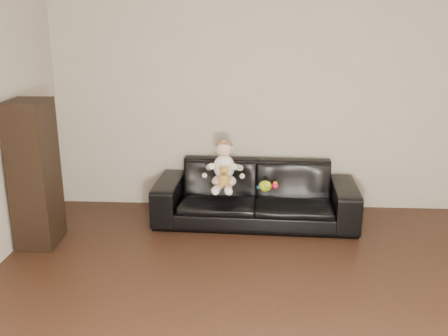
# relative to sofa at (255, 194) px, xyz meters

# --- Properties ---
(wall_back) EXTENTS (5.00, 0.00, 5.00)m
(wall_back) POSITION_rel_sofa_xyz_m (0.13, 0.50, 0.98)
(wall_back) COLOR #BAB09C
(wall_back) RESTS_ON ground
(sofa) EXTENTS (2.24, 0.95, 0.65)m
(sofa) POSITION_rel_sofa_xyz_m (0.00, 0.00, 0.00)
(sofa) COLOR black
(sofa) RESTS_ON floor
(cabinet) EXTENTS (0.39, 0.52, 1.45)m
(cabinet) POSITION_rel_sofa_xyz_m (-2.17, -0.69, 0.40)
(cabinet) COLOR black
(cabinet) RESTS_ON floor
(shelf_item) EXTENTS (0.19, 0.26, 0.28)m
(shelf_item) POSITION_rel_sofa_xyz_m (-2.15, -0.69, 0.73)
(shelf_item) COLOR silver
(shelf_item) RESTS_ON cabinet
(baby) EXTENTS (0.37, 0.45, 0.53)m
(baby) POSITION_rel_sofa_xyz_m (-0.34, -0.12, 0.34)
(baby) COLOR #F7D0D2
(baby) RESTS_ON sofa
(teddy_bear) EXTENTS (0.12, 0.13, 0.22)m
(teddy_bear) POSITION_rel_sofa_xyz_m (-0.33, -0.28, 0.28)
(teddy_bear) COLOR #B17C32
(teddy_bear) RESTS_ON sofa
(toy_green) EXTENTS (0.14, 0.17, 0.11)m
(toy_green) POSITION_rel_sofa_xyz_m (0.10, -0.21, 0.16)
(toy_green) COLOR #ADC717
(toy_green) RESTS_ON sofa
(toy_rattle) EXTENTS (0.09, 0.09, 0.08)m
(toy_rattle) POSITION_rel_sofa_xyz_m (0.21, -0.13, 0.14)
(toy_rattle) COLOR red
(toy_rattle) RESTS_ON sofa
(toy_blue_disc) EXTENTS (0.10, 0.10, 0.01)m
(toy_blue_disc) POSITION_rel_sofa_xyz_m (0.05, -0.09, 0.11)
(toy_blue_disc) COLOR #176DBB
(toy_blue_disc) RESTS_ON sofa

